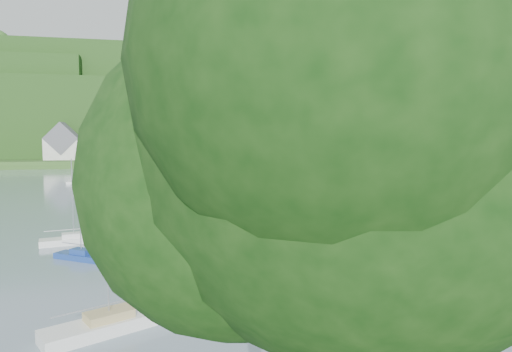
# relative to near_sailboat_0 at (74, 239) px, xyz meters

# --- Properties ---
(near_tree) EXTENTS (8.40, 8.50, 13.70)m
(near_tree) POSITION_rel_near_sailboat_0_xyz_m (13.12, -44.35, 10.58)
(near_tree) COLOR black
(near_tree) RESTS_ON near_bank
(far_shore_strip) EXTENTS (600.00, 60.00, 3.00)m
(far_shore_strip) POSITION_rel_near_sailboat_0_xyz_m (21.87, 162.63, 1.02)
(far_shore_strip) COLOR #315620
(far_shore_strip) RESTS_ON ground
(forested_ridge) EXTENTS (620.00, 181.22, 69.89)m
(forested_ridge) POSITION_rel_near_sailboat_0_xyz_m (22.27, 231.20, 22.41)
(forested_ridge) COLOR #143D13
(forested_ridge) RESTS_ON ground
(village_building_0) EXTENTS (14.00, 10.40, 16.00)m
(village_building_0) POSITION_rel_near_sailboat_0_xyz_m (-33.13, 149.63, 9.04)
(village_building_0) COLOR beige
(village_building_0) RESTS_ON far_shore_strip
(village_building_1) EXTENTS (12.00, 9.36, 14.00)m
(village_building_1) POSITION_rel_near_sailboat_0_xyz_m (-8.13, 151.63, 8.28)
(village_building_1) COLOR beige
(village_building_1) RESTS_ON far_shore_strip
(village_building_2) EXTENTS (16.00, 11.44, 18.00)m
(village_building_2) POSITION_rel_near_sailboat_0_xyz_m (26.87, 150.63, 9.79)
(village_building_2) COLOR beige
(village_building_2) RESTS_ON far_shore_strip
(village_building_3) EXTENTS (13.00, 10.40, 15.50)m
(village_building_3) POSITION_rel_near_sailboat_0_xyz_m (66.87, 148.63, 8.95)
(village_building_3) COLOR beige
(village_building_3) RESTS_ON far_shore_strip
(village_building_4) EXTENTS (15.00, 10.40, 16.50)m
(village_building_4) POSITION_rel_near_sailboat_0_xyz_m (111.87, 152.63, 9.11)
(village_building_4) COLOR beige
(village_building_4) RESTS_ON far_shore_strip
(near_sailboat_0) EXTENTS (7.22, 3.52, 9.39)m
(near_sailboat_0) POSITION_rel_near_sailboat_0_xyz_m (0.00, 0.00, 0.00)
(near_sailboat_0) COLOR white
(near_sailboat_0) RESTS_ON ground
(near_sailboat_1) EXTENTS (5.48, 4.40, 7.50)m
(near_sailboat_1) POSITION_rel_near_sailboat_0_xyz_m (2.04, -7.09, -0.06)
(near_sailboat_1) COLOR navy
(near_sailboat_1) RESTS_ON ground
(near_sailboat_2) EXTENTS (7.76, 5.44, 10.31)m
(near_sailboat_2) POSITION_rel_near_sailboat_0_xyz_m (6.67, -24.10, 0.03)
(near_sailboat_2) COLOR white
(near_sailboat_2) RESTS_ON ground
(near_sailboat_3) EXTENTS (6.32, 5.63, 8.96)m
(near_sailboat_3) POSITION_rel_near_sailboat_0_xyz_m (21.22, 0.35, -0.01)
(near_sailboat_3) COLOR white
(near_sailboat_3) RESTS_ON ground
(near_sailboat_4) EXTENTS (6.71, 5.11, 9.07)m
(near_sailboat_4) POSITION_rel_near_sailboat_0_xyz_m (43.23, -3.34, -0.01)
(near_sailboat_4) COLOR white
(near_sailboat_4) RESTS_ON ground
(mooring_buoy_0) EXTENTS (0.51, 0.51, 0.51)m
(mooring_buoy_0) POSITION_rel_near_sailboat_0_xyz_m (16.11, -9.74, -0.48)
(mooring_buoy_0) COLOR #EE3100
(mooring_buoy_0) RESTS_ON ground
(mooring_buoy_1) EXTENTS (0.42, 0.42, 0.42)m
(mooring_buoy_1) POSITION_rel_near_sailboat_0_xyz_m (17.43, -4.58, -0.48)
(mooring_buoy_1) COLOR silver
(mooring_buoy_1) RESTS_ON ground
(mooring_buoy_2) EXTENTS (0.42, 0.42, 0.42)m
(mooring_buoy_2) POSITION_rel_near_sailboat_0_xyz_m (30.08, -0.34, -0.48)
(mooring_buoy_2) COLOR #EE3100
(mooring_buoy_2) RESTS_ON ground
(mooring_buoy_3) EXTENTS (0.40, 0.40, 0.40)m
(mooring_buoy_3) POSITION_rel_near_sailboat_0_xyz_m (14.59, 5.31, -0.48)
(mooring_buoy_3) COLOR #EE3100
(mooring_buoy_3) RESTS_ON ground
(mooring_buoy_4) EXTENTS (0.44, 0.44, 0.44)m
(mooring_buoy_4) POSITION_rel_near_sailboat_0_xyz_m (49.64, -4.50, -0.48)
(mooring_buoy_4) COLOR silver
(mooring_buoy_4) RESTS_ON ground
(far_sailboat_cluster) EXTENTS (199.84, 76.21, 8.71)m
(far_sailboat_cluster) POSITION_rel_near_sailboat_0_xyz_m (28.37, 78.44, -0.10)
(far_sailboat_cluster) COLOR white
(far_sailboat_cluster) RESTS_ON ground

